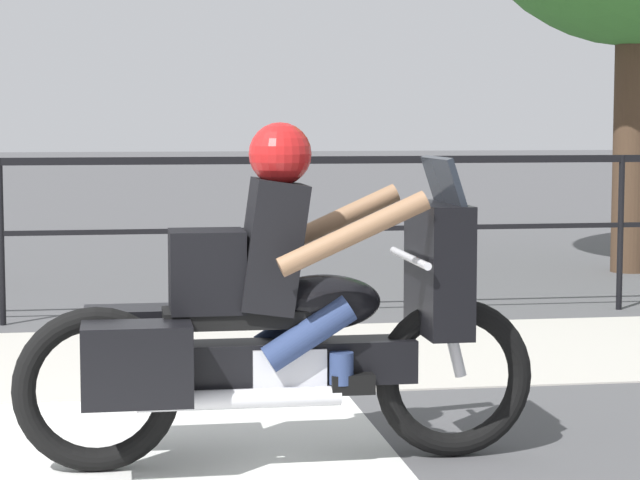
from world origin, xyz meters
TOP-DOWN VIEW (x-y plane):
  - fence_railing at (0.00, 5.04)m, footprint 36.00×0.05m
  - motorcycle at (1.63, 0.75)m, footprint 2.44×0.76m

SIDE VIEW (x-z plane):
  - motorcycle at x=1.63m, z-range -0.10..1.49m
  - fence_railing at x=0.00m, z-range 0.37..1.69m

